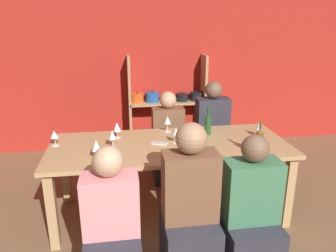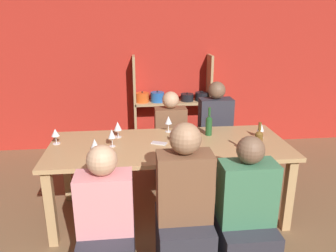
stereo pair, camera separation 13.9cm
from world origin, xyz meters
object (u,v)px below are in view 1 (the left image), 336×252
Objects in this scene: wine_glass_red_a at (117,127)px; wine_glass_red_c at (54,135)px; wine_bottle_green at (208,124)px; wine_glass_white_a at (167,121)px; person_far_b at (168,147)px; wine_bottle_dark at (259,141)px; person_near_a at (249,221)px; cell_phone at (159,143)px; person_near_b at (112,234)px; shelf_unit at (167,117)px; wine_glass_red_d at (259,126)px; wine_glass_empty_a at (176,132)px; wine_glass_red_b at (96,146)px; person_far_a at (211,142)px; wine_glass_red_e at (112,135)px; person_near_c at (189,221)px; dining_table at (170,152)px.

wine_glass_red_a reaches higher than wine_glass_red_c.
wine_bottle_green is 1.70× the size of wine_glass_white_a.
wine_bottle_dark is at bearing 118.07° from person_far_b.
wine_bottle_dark is 0.71m from person_near_a.
person_near_b reaches higher than cell_phone.
person_near_a is at bearing -31.28° from wine_glass_red_c.
shelf_unit is 1.00m from person_far_b.
person_far_b reaches higher than wine_glass_red_d.
wine_glass_empty_a is (-0.37, -0.19, -0.00)m from wine_bottle_green.
wine_glass_red_b is 0.93m from wine_glass_white_a.
person_near_a is 1.03× the size of person_near_b.
wine_glass_red_a is 0.61m from wine_glass_red_c.
cell_phone is at bearing 75.41° from person_far_b.
person_far_a is (0.75, 0.77, -0.32)m from cell_phone.
person_near_a is at bearing -38.79° from wine_glass_red_e.
shelf_unit is 2.63m from person_near_c.
dining_table is at bearing -6.17° from wine_glass_red_c.
wine_glass_red_a is 1.18m from person_near_b.
dining_table is at bearing -26.03° from wine_glass_red_a.
wine_glass_empty_a is 0.14× the size of person_near_a.
shelf_unit is at bearing 64.05° from wine_glass_red_a.
shelf_unit is 2.74m from person_near_b.
person_near_a reaches higher than person_far_b.
wine_bottle_green is 0.43m from wine_glass_white_a.
person_far_a reaches higher than person_near_a.
person_near_c reaches higher than cell_phone.
person_far_a is at bearing 45.52° from cell_phone.
person_near_b is (-0.47, -0.85, -0.37)m from cell_phone.
shelf_unit reaches higher than wine_glass_white_a.
wine_glass_red_c is 0.14× the size of person_near_b.
wine_bottle_green is 0.58m from cell_phone.
person_near_c is (-0.05, -0.86, -0.42)m from wine_glass_empty_a.
shelf_unit is 1.30× the size of person_near_b.
dining_table is 0.75m from wine_glass_red_b.
person_near_b is (-0.06, -1.08, -0.48)m from wine_glass_red_a.
wine_bottle_green is 0.27× the size of person_far_b.
wine_glass_empty_a is 0.96m from person_near_c.
wine_glass_red_b is at bearing -121.34° from wine_glass_red_e.
wine_glass_red_a is at bearing 86.65° from person_near_b.
wine_bottle_green is at bearing 12.47° from wine_glass_red_e.
wine_glass_red_b is at bearing -157.12° from cell_phone.
person_far_a is at bearing 37.16° from wine_glass_red_b.
wine_glass_red_d is at bearing 3.40° from cell_phone.
wine_glass_red_d is 1.37m from person_near_c.
wine_bottle_green is 1.75× the size of wine_glass_red_e.
wine_bottle_green is 1.81× the size of wine_glass_red_b.
person_near_b is at bearing -126.46° from wine_glass_empty_a.
wine_glass_white_a is at bearing 89.43° from person_near_c.
person_near_a is at bearing -63.51° from wine_glass_empty_a.
wine_glass_red_d is 1.01× the size of cell_phone.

